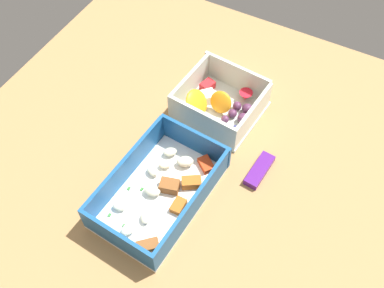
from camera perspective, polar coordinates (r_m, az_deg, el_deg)
name	(u,v)px	position (r cm, az deg, el deg)	size (l,w,h in cm)	color
table_surface	(189,164)	(75.97, -0.38, -2.57)	(80.00, 80.00, 2.00)	#9E7547
pasta_container	(161,190)	(70.28, -4.07, -5.99)	(22.41, 14.92, 5.74)	white
fruit_bowl	(220,103)	(80.10, 3.63, 5.27)	(14.54, 14.98, 6.08)	silver
candy_bar	(259,170)	(74.25, 8.74, -3.37)	(7.00, 2.40, 1.20)	#51197A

